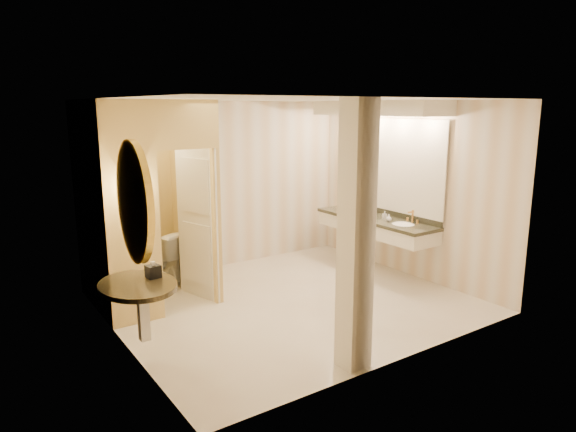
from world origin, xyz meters
name	(u,v)px	position (x,y,z in m)	size (l,w,h in m)	color
floor	(290,302)	(0.00, 0.00, 0.00)	(4.50, 4.50, 0.00)	silver
ceiling	(290,99)	(0.00, 0.00, 2.70)	(4.50, 4.50, 0.00)	silver
wall_back	(220,186)	(0.00, 2.00, 1.35)	(4.50, 0.02, 2.70)	beige
wall_front	(403,236)	(0.00, -2.00, 1.35)	(4.50, 0.02, 2.70)	beige
wall_left	(116,227)	(-2.25, 0.00, 1.35)	(0.02, 4.00, 2.70)	beige
wall_right	(409,190)	(2.25, 0.00, 1.35)	(0.02, 4.00, 2.70)	beige
toilet_closet	(180,200)	(-1.12, 0.97, 1.39)	(1.50, 1.55, 2.70)	#E8D179
wall_sconce	(132,184)	(-1.93, 0.43, 1.73)	(0.14, 0.14, 0.42)	gold
vanity	(379,170)	(1.98, 0.40, 1.63)	(0.75, 2.38, 2.09)	silver
console_shelf	(136,238)	(-2.21, -0.54, 1.34)	(0.95, 0.95, 1.92)	black
pillar	(356,238)	(-0.45, -1.80, 1.35)	(0.27, 0.27, 2.70)	silver
tissue_box	(153,271)	(-2.04, -0.46, 0.94)	(0.13, 0.13, 0.13)	black
toilet	(164,257)	(-1.10, 1.73, 0.40)	(0.45, 0.79, 0.80)	white
soap_bottle_a	(385,215)	(1.98, 0.23, 0.94)	(0.06, 0.06, 0.12)	beige
soap_bottle_b	(389,218)	(1.89, 0.06, 0.93)	(0.09, 0.09, 0.11)	silver
soap_bottle_c	(373,209)	(1.96, 0.48, 0.99)	(0.09, 0.09, 0.24)	#C6B28C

